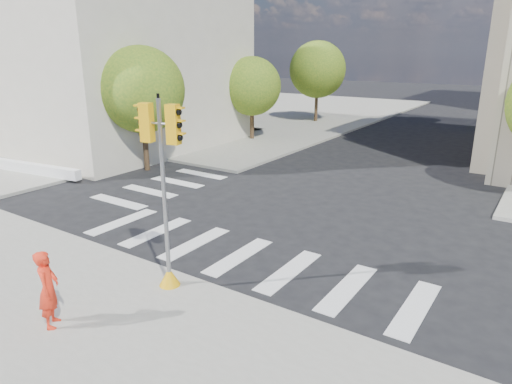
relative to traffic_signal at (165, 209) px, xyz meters
The scene contains 9 objects.
ground 5.25m from the traffic_signal, 84.75° to the left, with size 160.00×160.00×0.00m, color black.
sidewalk_far_left 36.47m from the traffic_signal, 122.51° to the left, with size 28.00×40.00×0.15m, color gray.
classical_building 23.69m from the traffic_signal, 147.02° to the left, with size 19.00×15.00×12.70m.
tree_lw_near 13.44m from the traffic_signal, 139.17° to the left, with size 4.40×4.40×6.41m.
tree_lw_mid 21.29m from the traffic_signal, 118.30° to the left, with size 4.00×4.00×5.77m.
tree_lw_far 30.50m from the traffic_signal, 109.33° to the left, with size 4.80×4.80×6.95m.
traffic_signal is the anchor object (origin of this frame).
photographer 3.22m from the traffic_signal, 107.72° to the right, with size 0.67×0.44×1.83m, color red.
planter_wall 14.70m from the traffic_signal, 161.56° to the left, with size 6.00×0.40×0.50m, color white.
Camera 1 is at (7.54, -12.48, 6.16)m, focal length 32.00 mm.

